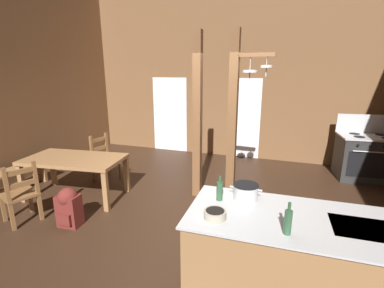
{
  "coord_description": "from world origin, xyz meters",
  "views": [
    {
      "loc": [
        1.41,
        -3.43,
        2.22
      ],
      "look_at": [
        0.0,
        0.62,
        1.08
      ],
      "focal_mm": 25.62,
      "sensor_mm": 36.0,
      "label": 1
    }
  ],
  "objects_px": {
    "stove_range": "(366,157)",
    "ladderback_chair_by_post": "(104,158)",
    "bench_along_left_wall": "(6,179)",
    "bottle_tall_on_counter": "(288,222)",
    "dining_table": "(75,162)",
    "ladderback_chair_near_window": "(21,194)",
    "kitchen_island": "(300,262)",
    "bottle_short_on_counter": "(220,191)",
    "mixing_bowl_on_counter": "(215,214)",
    "backpack": "(69,206)",
    "stockpot_on_counter": "(246,192)"
  },
  "relations": [
    {
      "from": "backpack",
      "to": "kitchen_island",
      "type": "bearing_deg",
      "value": -6.95
    },
    {
      "from": "stove_range",
      "to": "bottle_short_on_counter",
      "type": "bearing_deg",
      "value": -120.76
    },
    {
      "from": "bench_along_left_wall",
      "to": "bottle_short_on_counter",
      "type": "height_order",
      "value": "bottle_short_on_counter"
    },
    {
      "from": "dining_table",
      "to": "kitchen_island",
      "type": "bearing_deg",
      "value": -18.16
    },
    {
      "from": "bench_along_left_wall",
      "to": "backpack",
      "type": "bearing_deg",
      "value": -14.28
    },
    {
      "from": "dining_table",
      "to": "bottle_short_on_counter",
      "type": "distance_m",
      "value": 3.11
    },
    {
      "from": "ladderback_chair_by_post",
      "to": "bottle_tall_on_counter",
      "type": "relative_size",
      "value": 3.34
    },
    {
      "from": "kitchen_island",
      "to": "bottle_tall_on_counter",
      "type": "xyz_separation_m",
      "value": [
        -0.16,
        -0.29,
        0.57
      ]
    },
    {
      "from": "ladderback_chair_by_post",
      "to": "bench_along_left_wall",
      "type": "xyz_separation_m",
      "value": [
        -1.23,
        -1.24,
        -0.14
      ]
    },
    {
      "from": "ladderback_chair_near_window",
      "to": "bottle_short_on_counter",
      "type": "height_order",
      "value": "bottle_short_on_counter"
    },
    {
      "from": "dining_table",
      "to": "ladderback_chair_near_window",
      "type": "relative_size",
      "value": 1.9
    },
    {
      "from": "stove_range",
      "to": "backpack",
      "type": "relative_size",
      "value": 2.21
    },
    {
      "from": "stove_range",
      "to": "mixing_bowl_on_counter",
      "type": "bearing_deg",
      "value": -117.95
    },
    {
      "from": "bottle_short_on_counter",
      "to": "stockpot_on_counter",
      "type": "bearing_deg",
      "value": 24.52
    },
    {
      "from": "bench_along_left_wall",
      "to": "bottle_short_on_counter",
      "type": "xyz_separation_m",
      "value": [
        4.16,
        -0.73,
        0.71
      ]
    },
    {
      "from": "kitchen_island",
      "to": "dining_table",
      "type": "bearing_deg",
      "value": 161.84
    },
    {
      "from": "ladderback_chair_near_window",
      "to": "bench_along_left_wall",
      "type": "distance_m",
      "value": 1.29
    },
    {
      "from": "dining_table",
      "to": "backpack",
      "type": "distance_m",
      "value": 1.08
    },
    {
      "from": "bottle_tall_on_counter",
      "to": "stockpot_on_counter",
      "type": "bearing_deg",
      "value": 128.15
    },
    {
      "from": "mixing_bowl_on_counter",
      "to": "dining_table",
      "type": "bearing_deg",
      "value": 153.51
    },
    {
      "from": "stove_range",
      "to": "bottle_tall_on_counter",
      "type": "bearing_deg",
      "value": -110.55
    },
    {
      "from": "kitchen_island",
      "to": "stove_range",
      "type": "height_order",
      "value": "stove_range"
    },
    {
      "from": "ladderback_chair_near_window",
      "to": "stockpot_on_counter",
      "type": "height_order",
      "value": "stockpot_on_counter"
    },
    {
      "from": "kitchen_island",
      "to": "bench_along_left_wall",
      "type": "relative_size",
      "value": 1.41
    },
    {
      "from": "ladderback_chair_near_window",
      "to": "bench_along_left_wall",
      "type": "height_order",
      "value": "ladderback_chair_near_window"
    },
    {
      "from": "ladderback_chair_by_post",
      "to": "backpack",
      "type": "distance_m",
      "value": 1.84
    },
    {
      "from": "bottle_tall_on_counter",
      "to": "bottle_short_on_counter",
      "type": "distance_m",
      "value": 0.8
    },
    {
      "from": "stove_range",
      "to": "backpack",
      "type": "xyz_separation_m",
      "value": [
        -4.55,
        -3.54,
        -0.17
      ]
    },
    {
      "from": "bottle_short_on_counter",
      "to": "dining_table",
      "type": "bearing_deg",
      "value": 159.3
    },
    {
      "from": "bench_along_left_wall",
      "to": "mixing_bowl_on_counter",
      "type": "xyz_separation_m",
      "value": [
        4.2,
        -1.1,
        0.64
      ]
    },
    {
      "from": "ladderback_chair_near_window",
      "to": "bench_along_left_wall",
      "type": "relative_size",
      "value": 0.61
    },
    {
      "from": "bench_along_left_wall",
      "to": "bottle_tall_on_counter",
      "type": "relative_size",
      "value": 5.45
    },
    {
      "from": "kitchen_island",
      "to": "backpack",
      "type": "height_order",
      "value": "kitchen_island"
    },
    {
      "from": "kitchen_island",
      "to": "stove_range",
      "type": "distance_m",
      "value": 4.17
    },
    {
      "from": "dining_table",
      "to": "backpack",
      "type": "height_order",
      "value": "dining_table"
    },
    {
      "from": "stockpot_on_counter",
      "to": "kitchen_island",
      "type": "bearing_deg",
      "value": -22.92
    },
    {
      "from": "ladderback_chair_near_window",
      "to": "kitchen_island",
      "type": "bearing_deg",
      "value": -3.55
    },
    {
      "from": "kitchen_island",
      "to": "bottle_tall_on_counter",
      "type": "distance_m",
      "value": 0.66
    },
    {
      "from": "bottle_short_on_counter",
      "to": "kitchen_island",
      "type": "bearing_deg",
      "value": -8.81
    },
    {
      "from": "stove_range",
      "to": "ladderback_chair_by_post",
      "type": "xyz_separation_m",
      "value": [
        -5.18,
        -1.82,
        -0.03
      ]
    },
    {
      "from": "dining_table",
      "to": "stove_range",
      "type": "bearing_deg",
      "value": 27.66
    },
    {
      "from": "kitchen_island",
      "to": "stockpot_on_counter",
      "type": "relative_size",
      "value": 6.49
    },
    {
      "from": "kitchen_island",
      "to": "backpack",
      "type": "bearing_deg",
      "value": 173.05
    },
    {
      "from": "backpack",
      "to": "bottle_tall_on_counter",
      "type": "bearing_deg",
      "value": -12.79
    },
    {
      "from": "stove_range",
      "to": "stockpot_on_counter",
      "type": "height_order",
      "value": "stove_range"
    },
    {
      "from": "bottle_tall_on_counter",
      "to": "backpack",
      "type": "bearing_deg",
      "value": 167.21
    },
    {
      "from": "bench_along_left_wall",
      "to": "bottle_tall_on_counter",
      "type": "xyz_separation_m",
      "value": [
        4.83,
        -1.15,
        0.71
      ]
    },
    {
      "from": "bottle_tall_on_counter",
      "to": "dining_table",
      "type": "bearing_deg",
      "value": 156.99
    },
    {
      "from": "stove_range",
      "to": "mixing_bowl_on_counter",
      "type": "xyz_separation_m",
      "value": [
        -2.21,
        -4.16,
        0.46
      ]
    },
    {
      "from": "ladderback_chair_by_post",
      "to": "stockpot_on_counter",
      "type": "bearing_deg",
      "value": -30.23
    }
  ]
}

